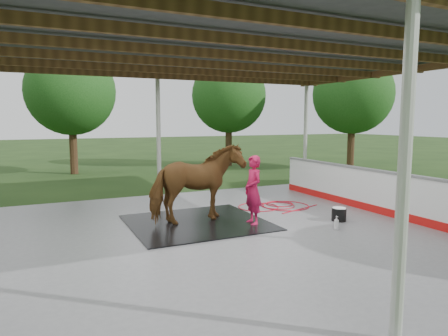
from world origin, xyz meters
name	(u,v)px	position (x,y,z in m)	size (l,w,h in m)	color
ground	(220,236)	(0.00, 0.00, 0.00)	(100.00, 100.00, 0.00)	#1E3814
concrete_slab	(220,235)	(0.00, 0.00, 0.03)	(12.00, 10.00, 0.05)	slate
pavilion_structure	(220,48)	(0.00, 0.00, 3.97)	(12.60, 10.60, 4.05)	beige
dasher_board	(378,193)	(4.60, 0.00, 0.59)	(0.16, 8.00, 1.15)	red
tree_belt	(215,64)	(0.30, 0.90, 3.79)	(28.00, 28.00, 5.80)	#382314
rubber_mat	(197,222)	(-0.12, 1.05, 0.06)	(3.16, 2.96, 0.02)	black
horse	(197,183)	(-0.12, 1.05, 1.01)	(1.01, 2.21, 1.87)	brown
handler	(253,190)	(1.04, 0.40, 0.87)	(0.59, 0.39, 1.63)	#CE164A
wash_bucket	(339,214)	(3.09, -0.23, 0.22)	(0.35, 0.35, 0.33)	black
soap_bottle_a	(336,223)	(2.50, -0.83, 0.20)	(0.12, 0.12, 0.31)	silver
soap_bottle_b	(342,214)	(3.34, -0.05, 0.15)	(0.09, 0.09, 0.19)	#338CD8
hose_coil	(276,206)	(2.59, 1.83, 0.06)	(2.24, 1.54, 0.02)	red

